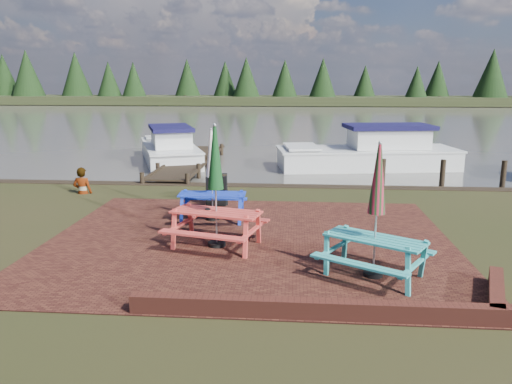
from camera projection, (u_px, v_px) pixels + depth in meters
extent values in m
plane|color=black|center=(244.00, 257.00, 10.21)|extent=(120.00, 120.00, 0.00)
cube|color=#331510|center=(249.00, 241.00, 11.18)|extent=(9.00, 7.50, 0.02)
cube|color=#4C1E16|center=(325.00, 310.00, 7.53)|extent=(6.00, 0.22, 0.30)
cube|color=#4C1E16|center=(496.00, 294.00, 8.09)|extent=(0.82, 1.77, 0.30)
cube|color=#413F38|center=(286.00, 119.00, 46.18)|extent=(120.00, 60.00, 0.02)
cube|color=black|center=(290.00, 100.00, 74.26)|extent=(120.00, 10.00, 1.20)
cube|color=teal|center=(375.00, 239.00, 9.02)|extent=(1.88, 1.53, 0.04)
cube|color=teal|center=(358.00, 265.00, 8.56)|extent=(1.64, 1.14, 0.04)
cube|color=teal|center=(388.00, 244.00, 9.61)|extent=(1.64, 1.14, 0.04)
cube|color=teal|center=(336.00, 250.00, 9.55)|extent=(0.88, 1.35, 0.73)
cube|color=teal|center=(416.00, 267.00, 8.66)|extent=(0.88, 1.35, 0.73)
cylinder|color=black|center=(373.00, 274.00, 9.17)|extent=(0.36, 0.36, 0.10)
cylinder|color=#B2B2B7|center=(376.00, 212.00, 8.91)|extent=(0.04, 0.04, 2.47)
cone|color=#A51731|center=(378.00, 179.00, 8.78)|extent=(0.32, 0.32, 1.24)
cube|color=#CF3D35|center=(216.00, 212.00, 10.67)|extent=(2.02, 1.20, 0.04)
cube|color=#CF3D35|center=(202.00, 235.00, 10.07)|extent=(1.89, 0.73, 0.04)
cube|color=#CF3D35|center=(229.00, 217.00, 11.39)|extent=(1.89, 0.73, 0.04)
cube|color=#CF3D35|center=(183.00, 226.00, 11.02)|extent=(0.50, 1.61, 0.78)
cube|color=#CF3D35|center=(252.00, 233.00, 10.48)|extent=(0.50, 1.61, 0.78)
cylinder|color=black|center=(217.00, 244.00, 10.83)|extent=(0.38, 0.38, 0.11)
cylinder|color=#B2B2B7|center=(216.00, 188.00, 10.55)|extent=(0.04, 0.04, 2.63)
cone|color=#103B17|center=(215.00, 158.00, 10.41)|extent=(0.34, 0.34, 1.31)
cube|color=#1631AB|center=(212.00, 194.00, 12.70)|extent=(1.71, 0.71, 0.04)
cube|color=#1631AB|center=(209.00, 211.00, 12.14)|extent=(1.69, 0.28, 0.04)
cube|color=#1631AB|center=(216.00, 199.00, 13.38)|extent=(1.69, 0.28, 0.04)
cube|color=#1631AB|center=(184.00, 207.00, 12.82)|extent=(0.12, 1.46, 0.69)
cube|color=#1631AB|center=(241.00, 208.00, 12.74)|extent=(0.12, 1.46, 0.69)
cylinder|color=black|center=(213.00, 219.00, 12.85)|extent=(0.34, 0.34, 0.09)
cylinder|color=#B2B2B7|center=(212.00, 176.00, 12.60)|extent=(0.03, 0.03, 2.34)
cone|color=white|center=(211.00, 154.00, 12.47)|extent=(0.30, 0.30, 1.17)
cube|color=black|center=(216.00, 192.00, 13.98)|extent=(0.60, 0.34, 0.92)
cube|color=black|center=(218.00, 190.00, 14.28)|extent=(0.60, 0.34, 0.92)
cube|color=black|center=(217.00, 175.00, 14.03)|extent=(0.57, 0.16, 0.03)
cube|color=black|center=(192.00, 160.00, 21.64)|extent=(1.60, 9.00, 0.06)
cube|color=black|center=(175.00, 159.00, 21.69)|extent=(0.08, 9.00, 0.08)
cube|color=black|center=(209.00, 159.00, 21.57)|extent=(0.08, 9.00, 0.08)
cylinder|color=black|center=(143.00, 187.00, 17.38)|extent=(0.16, 0.16, 1.00)
cylinder|color=black|center=(188.00, 187.00, 17.25)|extent=(0.16, 0.16, 1.00)
cube|color=silver|center=(170.00, 155.00, 23.15)|extent=(4.24, 6.71, 0.91)
cube|color=silver|center=(169.00, 145.00, 23.04)|extent=(4.32, 6.85, 0.07)
cube|color=silver|center=(171.00, 138.00, 22.23)|extent=(2.39, 3.04, 0.77)
cube|color=#100E35|center=(170.00, 128.00, 22.13)|extent=(2.69, 3.46, 0.16)
cube|color=silver|center=(164.00, 137.00, 25.28)|extent=(2.13, 1.71, 0.09)
cube|color=silver|center=(366.00, 161.00, 21.40)|extent=(7.73, 3.66, 0.99)
cube|color=silver|center=(367.00, 149.00, 21.28)|extent=(7.88, 3.73, 0.08)
cube|color=silver|center=(388.00, 138.00, 21.24)|extent=(3.36, 2.30, 0.84)
cube|color=#100E35|center=(389.00, 127.00, 21.13)|extent=(3.83, 2.57, 0.18)
cube|color=silver|center=(302.00, 147.00, 21.06)|extent=(1.65, 2.36, 0.10)
imported|color=gray|center=(81.00, 168.00, 15.69)|extent=(0.61, 0.40, 1.66)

